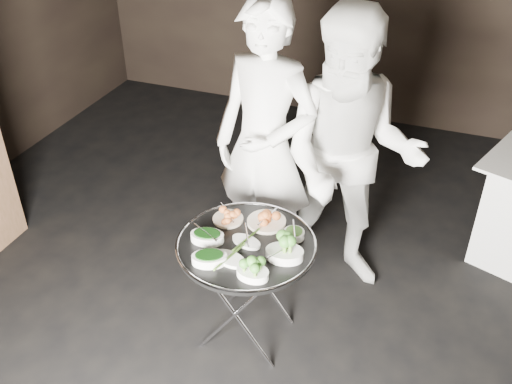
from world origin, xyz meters
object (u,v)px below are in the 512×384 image
(tray_stand, at_px, (247,287))
(waiter_right, at_px, (350,159))
(waiter_left, at_px, (265,147))
(serving_tray, at_px, (246,245))

(tray_stand, xyz_separation_m, waiter_right, (0.39, 0.72, 0.54))
(tray_stand, distance_m, waiter_right, 0.98)
(waiter_left, xyz_separation_m, waiter_right, (0.52, 0.06, -0.01))
(tray_stand, relative_size, waiter_right, 0.37)
(serving_tray, relative_size, waiter_left, 0.41)
(tray_stand, distance_m, serving_tray, 0.31)
(waiter_left, height_order, waiter_right, waiter_left)
(tray_stand, height_order, waiter_right, waiter_right)
(serving_tray, relative_size, waiter_right, 0.42)
(waiter_left, bearing_deg, serving_tray, -69.50)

